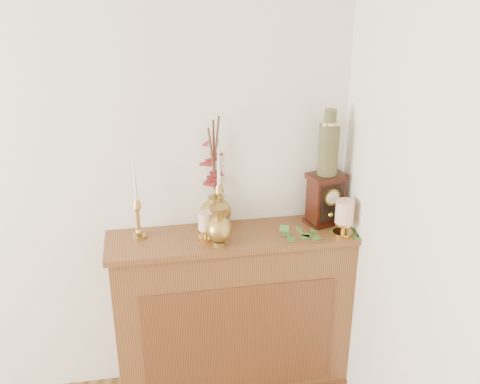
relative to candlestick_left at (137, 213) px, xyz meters
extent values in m
cube|color=brown|center=(0.45, -0.04, -0.61)|extent=(1.20, 0.30, 0.90)
cube|color=brown|center=(0.45, -0.19, -0.66)|extent=(0.96, 0.01, 0.63)
cube|color=brown|center=(0.45, -0.04, -0.15)|extent=(1.24, 0.34, 0.03)
cube|color=brown|center=(0.45, -0.04, -1.03)|extent=(1.23, 0.33, 0.06)
cylinder|color=tan|center=(0.00, 0.00, -0.13)|extent=(0.07, 0.07, 0.02)
sphere|color=tan|center=(0.00, 0.00, -0.10)|extent=(0.04, 0.04, 0.04)
cylinder|color=tan|center=(0.00, 0.00, -0.04)|extent=(0.02, 0.02, 0.12)
sphere|color=tan|center=(0.00, 0.00, 0.02)|extent=(0.03, 0.03, 0.03)
cone|color=tan|center=(0.00, 0.00, 0.05)|extent=(0.04, 0.04, 0.03)
cone|color=silver|center=(0.00, 0.00, 0.17)|extent=(0.02, 0.02, 0.21)
cylinder|color=tan|center=(0.40, 0.07, -0.13)|extent=(0.08, 0.08, 0.02)
sphere|color=tan|center=(0.40, 0.07, -0.10)|extent=(0.04, 0.04, 0.04)
cylinder|color=tan|center=(0.40, 0.07, -0.03)|extent=(0.02, 0.02, 0.13)
sphere|color=tan|center=(0.40, 0.07, 0.04)|extent=(0.03, 0.03, 0.03)
cone|color=tan|center=(0.40, 0.07, 0.07)|extent=(0.05, 0.05, 0.04)
cone|color=silver|center=(0.40, 0.07, 0.20)|extent=(0.02, 0.02, 0.24)
cylinder|color=tan|center=(0.37, -0.14, -0.12)|extent=(0.06, 0.06, 0.02)
sphere|color=tan|center=(0.37, -0.14, -0.05)|extent=(0.12, 0.12, 0.12)
cone|color=tan|center=(0.37, -0.14, 0.03)|extent=(0.09, 0.09, 0.06)
cylinder|color=tan|center=(0.38, 0.07, -0.13)|extent=(0.07, 0.07, 0.01)
ellipsoid|color=tan|center=(0.38, 0.07, -0.06)|extent=(0.16, 0.16, 0.14)
cylinder|color=tan|center=(0.38, 0.07, 0.01)|extent=(0.08, 0.08, 0.03)
cylinder|color=#472819|center=(0.38, 0.08, 0.20)|extent=(0.06, 0.09, 0.38)
cylinder|color=#472819|center=(0.38, 0.08, 0.22)|extent=(0.02, 0.08, 0.41)
cylinder|color=#472819|center=(0.39, 0.08, 0.23)|extent=(0.04, 0.15, 0.43)
cylinder|color=gold|center=(0.32, -0.07, -0.13)|extent=(0.08, 0.08, 0.01)
cylinder|color=gold|center=(0.32, -0.07, -0.10)|extent=(0.02, 0.02, 0.03)
cylinder|color=gold|center=(0.32, -0.07, -0.08)|extent=(0.07, 0.07, 0.01)
cylinder|color=#F8E2C2|center=(0.32, -0.07, -0.04)|extent=(0.07, 0.07, 0.09)
cylinder|color=#472819|center=(0.32, -0.07, 0.01)|extent=(0.00, 0.00, 0.01)
cylinder|color=gold|center=(0.98, -0.14, -0.13)|extent=(0.10, 0.10, 0.02)
cylinder|color=gold|center=(0.98, -0.14, -0.10)|extent=(0.02, 0.02, 0.04)
cylinder|color=gold|center=(0.98, -0.14, -0.07)|extent=(0.09, 0.09, 0.01)
cylinder|color=#F8E2C2|center=(0.98, -0.14, -0.01)|extent=(0.09, 0.09, 0.11)
cylinder|color=#472819|center=(0.98, -0.14, 0.05)|extent=(0.00, 0.00, 0.01)
cube|color=#356426|center=(0.66, -0.17, -0.13)|extent=(0.04, 0.05, 0.00)
cube|color=#356426|center=(1.03, -0.18, -0.13)|extent=(0.05, 0.04, 0.00)
cube|color=#356426|center=(0.74, -0.12, -0.13)|extent=(0.06, 0.06, 0.00)
cube|color=#356426|center=(0.79, -0.17, -0.13)|extent=(0.06, 0.06, 0.00)
cube|color=#356426|center=(0.95, -0.14, -0.13)|extent=(0.05, 0.06, 0.00)
cube|color=#356426|center=(0.88, -0.07, -0.13)|extent=(0.06, 0.06, 0.00)
cube|color=#356426|center=(0.71, -0.17, -0.13)|extent=(0.05, 0.06, 0.00)
cube|color=#356426|center=(0.69, -0.12, -0.13)|extent=(0.06, 0.06, 0.00)
cube|color=#356426|center=(0.96, -0.13, -0.13)|extent=(0.06, 0.06, 0.00)
cube|color=#356426|center=(1.04, -0.06, -0.13)|extent=(0.06, 0.06, 0.00)
cube|color=#356426|center=(1.02, -0.14, -0.13)|extent=(0.04, 0.05, 0.00)
cube|color=#356426|center=(1.05, -0.18, -0.13)|extent=(0.06, 0.06, 0.00)
cube|color=#356426|center=(0.69, -0.11, -0.09)|extent=(0.05, 0.05, 0.02)
cube|color=#356426|center=(0.75, -0.17, -0.07)|extent=(0.04, 0.05, 0.02)
cube|color=#356426|center=(1.00, -0.12, -0.08)|extent=(0.05, 0.05, 0.02)
cube|color=black|center=(0.93, 0.01, -0.13)|extent=(0.21, 0.17, 0.02)
cube|color=black|center=(0.93, 0.01, -0.01)|extent=(0.18, 0.15, 0.23)
cube|color=black|center=(0.93, 0.01, 0.12)|extent=(0.21, 0.17, 0.03)
cube|color=black|center=(0.95, -0.05, -0.01)|extent=(0.12, 0.04, 0.19)
cylinder|color=yellow|center=(0.95, -0.05, 0.03)|extent=(0.08, 0.03, 0.09)
cylinder|color=silver|center=(0.95, -0.05, 0.03)|extent=(0.06, 0.02, 0.06)
sphere|color=yellow|center=(0.95, -0.04, -0.07)|extent=(0.03, 0.03, 0.03)
cylinder|color=black|center=(0.93, 0.01, 0.26)|extent=(0.10, 0.10, 0.25)
cylinder|color=black|center=(0.93, 0.01, 0.42)|extent=(0.06, 0.06, 0.08)
cylinder|color=tan|center=(0.93, 0.01, 0.39)|extent=(0.07, 0.07, 0.02)
camera|label=1|loc=(0.06, -2.45, 1.15)|focal=42.00mm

